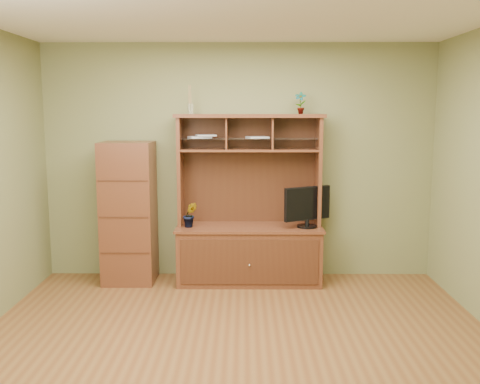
{
  "coord_description": "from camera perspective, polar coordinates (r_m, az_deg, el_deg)",
  "views": [
    {
      "loc": [
        0.06,
        -4.19,
        1.94
      ],
      "look_at": [
        0.02,
        1.2,
        1.12
      ],
      "focal_mm": 40.0,
      "sensor_mm": 36.0,
      "label": 1
    }
  ],
  "objects": [
    {
      "name": "orchid_plant",
      "position": [
        5.98,
        -5.35,
        -2.43
      ],
      "size": [
        0.17,
        0.15,
        0.28
      ],
      "primitive_type": "imported",
      "rotation": [
        0.0,
        0.0,
        0.17
      ],
      "color": "#305F20",
      "rests_on": "media_hutch"
    },
    {
      "name": "room",
      "position": [
        4.23,
        -0.38,
        0.7
      ],
      "size": [
        4.54,
        4.04,
        2.74
      ],
      "color": "brown",
      "rests_on": "ground"
    },
    {
      "name": "reed_diffuser",
      "position": [
        6.03,
        -5.36,
        9.46
      ],
      "size": [
        0.06,
        0.06,
        0.32
      ],
      "color": "silver",
      "rests_on": "media_hutch"
    },
    {
      "name": "magazines",
      "position": [
        6.01,
        -2.11,
        5.92
      ],
      "size": [
        0.93,
        0.25,
        0.04
      ],
      "color": "#ABAAAF",
      "rests_on": "media_hutch"
    },
    {
      "name": "monitor",
      "position": [
        5.97,
        7.19,
        -1.49
      ],
      "size": [
        0.53,
        0.3,
        0.46
      ],
      "rotation": [
        0.0,
        0.0,
        0.48
      ],
      "color": "black",
      "rests_on": "media_hutch"
    },
    {
      "name": "side_cabinet",
      "position": [
        6.16,
        -11.77,
        -2.17
      ],
      "size": [
        0.57,
        0.52,
        1.6
      ],
      "color": "#4A2415",
      "rests_on": "room"
    },
    {
      "name": "top_plant",
      "position": [
        6.03,
        6.46,
        9.43
      ],
      "size": [
        0.15,
        0.12,
        0.24
      ],
      "primitive_type": "imported",
      "rotation": [
        0.0,
        0.0,
        -0.26
      ],
      "color": "#2C6F26",
      "rests_on": "media_hutch"
    },
    {
      "name": "media_hutch",
      "position": [
        6.09,
        0.98,
        -4.78
      ],
      "size": [
        1.66,
        0.61,
        1.9
      ],
      "color": "#4A2415",
      "rests_on": "room"
    }
  ]
}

